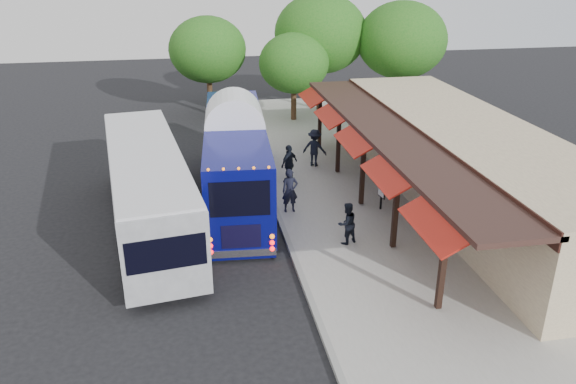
{
  "coord_description": "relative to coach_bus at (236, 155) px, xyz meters",
  "views": [
    {
      "loc": [
        -3.36,
        -17.49,
        10.24
      ],
      "look_at": [
        0.2,
        2.16,
        1.8
      ],
      "focal_mm": 35.0,
      "sensor_mm": 36.0,
      "label": 1
    }
  ],
  "objects": [
    {
      "name": "city_bus",
      "position": [
        -3.72,
        -2.38,
        -0.24
      ],
      "size": [
        4.35,
        12.58,
        3.31
      ],
      "rotation": [
        0.0,
        0.0,
        0.14
      ],
      "color": "gray",
      "rests_on": "ground"
    },
    {
      "name": "coach_bus",
      "position": [
        0.0,
        0.0,
        0.0
      ],
      "size": [
        3.34,
        12.15,
        3.85
      ],
      "rotation": [
        0.0,
        0.0,
        -0.07
      ],
      "color": "#080B64",
      "rests_on": "ground"
    },
    {
      "name": "ped_d",
      "position": [
        4.32,
        3.15,
        -0.94
      ],
      "size": [
        1.45,
        1.27,
        1.95
      ],
      "primitive_type": "imported",
      "rotation": [
        0.0,
        0.0,
        2.59
      ],
      "color": "black",
      "rests_on": "sidewalk"
    },
    {
      "name": "curb",
      "position": [
        1.5,
        -2.08,
        -1.99
      ],
      "size": [
        0.2,
        40.0,
        0.16
      ],
      "primitive_type": "cube",
      "color": "gray",
      "rests_on": "ground"
    },
    {
      "name": "tree_mid",
      "position": [
        7.21,
        14.49,
        3.28
      ],
      "size": [
        6.26,
        6.26,
        8.01
      ],
      "color": "#382314",
      "rests_on": "ground"
    },
    {
      "name": "ground",
      "position": [
        1.45,
        -6.08,
        -2.07
      ],
      "size": [
        90.0,
        90.0,
        0.0
      ],
      "primitive_type": "plane",
      "color": "black",
      "rests_on": "ground"
    },
    {
      "name": "ped_c",
      "position": [
        2.62,
        1.13,
        -0.98
      ],
      "size": [
        1.13,
        1.06,
        1.88
      ],
      "primitive_type": "imported",
      "rotation": [
        0.0,
        0.0,
        3.85
      ],
      "color": "black",
      "rests_on": "sidewalk"
    },
    {
      "name": "station_shelter",
      "position": [
        9.83,
        -2.08,
        -0.22
      ],
      "size": [
        8.15,
        20.0,
        3.6
      ],
      "color": "tan",
      "rests_on": "ground"
    },
    {
      "name": "tree_left",
      "position": [
        4.93,
        12.13,
        1.78
      ],
      "size": [
        4.51,
        4.51,
        5.78
      ],
      "color": "#382314",
      "rests_on": "ground"
    },
    {
      "name": "sidewalk",
      "position": [
        6.45,
        -2.08,
        -1.99
      ],
      "size": [
        10.0,
        40.0,
        0.15
      ],
      "primitive_type": "cube",
      "color": "#9E9B93",
      "rests_on": "ground"
    },
    {
      "name": "sign_board",
      "position": [
        5.93,
        -2.64,
        -1.1
      ],
      "size": [
        0.14,
        0.55,
        1.2
      ],
      "rotation": [
        0.0,
        0.0,
        0.17
      ],
      "color": "black",
      "rests_on": "sidewalk"
    },
    {
      "name": "tree_far",
      "position": [
        -0.4,
        15.03,
        2.35
      ],
      "size": [
        5.17,
        5.17,
        6.62
      ],
      "color": "#382314",
      "rests_on": "ground"
    },
    {
      "name": "ped_a",
      "position": [
        2.05,
        -2.15,
        -0.97
      ],
      "size": [
        0.71,
        0.49,
        1.89
      ],
      "primitive_type": "imported",
      "rotation": [
        0.0,
        0.0,
        0.05
      ],
      "color": "black",
      "rests_on": "sidewalk"
    },
    {
      "name": "tree_right",
      "position": [
        12.3,
        12.55,
        2.99
      ],
      "size": [
        5.93,
        5.93,
        7.59
      ],
      "color": "#382314",
      "rests_on": "ground"
    },
    {
      "name": "ped_b",
      "position": [
        3.63,
        -5.36,
        -1.1
      ],
      "size": [
        0.97,
        0.88,
        1.64
      ],
      "primitive_type": "imported",
      "rotation": [
        0.0,
        0.0,
        3.53
      ],
      "color": "black",
      "rests_on": "sidewalk"
    }
  ]
}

